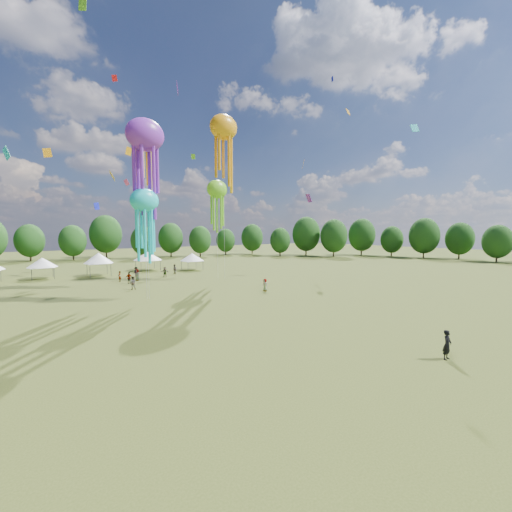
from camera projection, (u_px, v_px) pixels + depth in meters
ground at (380, 385)px, 17.24m from camera, size 300.00×300.00×0.00m
observer_main at (447, 345)px, 20.64m from camera, size 0.74×0.51×1.94m
spectator_near at (133, 283)px, 45.41m from camera, size 1.07×0.93×1.87m
spectators_far at (159, 274)px, 55.25m from camera, size 15.33×25.98×1.91m
festival_tents at (104, 259)px, 60.49m from camera, size 39.32×10.46×4.33m
show_kites at (144, 158)px, 44.42m from camera, size 39.31×14.69×28.14m
small_kites at (143, 90)px, 49.91m from camera, size 72.65×64.10×46.70m
treeline at (96, 240)px, 64.94m from camera, size 201.57×95.24×13.43m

